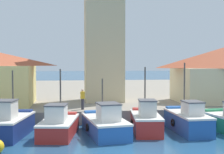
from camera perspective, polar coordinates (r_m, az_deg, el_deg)
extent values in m
cube|color=gray|center=(43.54, -2.82, -2.80)|extent=(120.00, 40.00, 1.02)
cube|color=navy|center=(20.99, -18.11, -8.75)|extent=(2.61, 4.67, 1.17)
cube|color=navy|center=(22.69, -16.42, -6.07)|extent=(1.69, 0.86, 0.24)
cube|color=silver|center=(20.88, -18.13, -7.05)|extent=(2.68, 4.74, 0.12)
cube|color=beige|center=(20.07, -18.92, -5.74)|extent=(1.35, 1.50, 1.06)
cube|color=#4C4C51|center=(20.00, -18.95, -4.12)|extent=(1.44, 1.59, 0.08)
cylinder|color=#4C4742|center=(21.20, -17.68, -2.76)|extent=(0.10, 0.10, 2.91)
cube|color=#AD2823|center=(20.51, -9.66, -9.24)|extent=(2.63, 4.72, 0.95)
cube|color=#AD2823|center=(22.31, -8.68, -6.69)|extent=(1.73, 0.85, 0.24)
cube|color=silver|center=(20.40, -9.67, -7.79)|extent=(2.69, 4.79, 0.12)
cube|color=silver|center=(19.55, -10.13, -6.60)|extent=(1.36, 1.51, 0.99)
cube|color=#4C4C51|center=(19.47, -10.14, -5.05)|extent=(1.46, 1.60, 0.08)
cylinder|color=#4C4742|center=(20.71, -9.41, -2.97)|extent=(0.10, 0.10, 3.21)
torus|color=black|center=(20.94, -12.40, -9.01)|extent=(0.20, 0.53, 0.52)
cube|color=#2356A8|center=(20.49, -1.33, -9.15)|extent=(2.79, 5.32, 0.99)
cube|color=#2356A8|center=(22.56, -2.80, -6.45)|extent=(1.83, 0.85, 0.24)
cube|color=silver|center=(20.38, -1.33, -7.65)|extent=(2.86, 5.39, 0.12)
cube|color=silver|center=(19.44, -0.67, -6.47)|extent=(1.45, 1.69, 1.00)
cube|color=#4C4C51|center=(19.36, -0.67, -4.89)|extent=(1.54, 1.78, 0.08)
cylinder|color=#4C4742|center=(20.79, -1.78, -3.76)|extent=(0.10, 0.10, 2.52)
torus|color=black|center=(20.48, -4.58, -9.16)|extent=(0.19, 0.53, 0.52)
cube|color=#AD2823|center=(21.34, 6.20, -8.51)|extent=(2.18, 4.42, 1.12)
cube|color=#AD2823|center=(23.06, 5.62, -5.95)|extent=(1.51, 0.76, 0.24)
cube|color=silver|center=(21.23, 6.20, -6.90)|extent=(2.25, 4.49, 0.12)
cube|color=beige|center=(20.41, 6.48, -5.73)|extent=(1.17, 1.38, 0.98)
cube|color=#4C4C51|center=(20.34, 6.48, -4.25)|extent=(1.25, 1.47, 0.08)
cylinder|color=#4C4742|center=(21.54, 6.05, -2.36)|extent=(0.10, 0.10, 3.16)
torus|color=black|center=(21.45, 3.62, -8.44)|extent=(0.18, 0.53, 0.52)
cube|color=#2356A8|center=(21.95, 13.60, -8.17)|extent=(1.84, 4.76, 1.19)
cube|color=#2356A8|center=(23.77, 11.68, -5.56)|extent=(1.50, 0.63, 0.24)
cube|color=silver|center=(21.84, 13.62, -6.51)|extent=(1.91, 4.82, 0.12)
cube|color=silver|center=(21.01, 14.49, -5.59)|extent=(1.08, 1.44, 0.81)
cube|color=#4C4C51|center=(20.95, 14.51, -4.39)|extent=(1.16, 1.52, 0.08)
cylinder|color=#4C4742|center=(22.17, 13.09, -1.80)|extent=(0.10, 0.10, 3.38)
torus|color=black|center=(21.83, 11.02, -8.20)|extent=(0.13, 0.52, 0.52)
cube|color=#237A4C|center=(24.27, 18.26, -5.87)|extent=(1.79, 0.82, 0.24)
torus|color=black|center=(22.48, 18.08, -8.18)|extent=(0.19, 0.53, 0.52)
cube|color=beige|center=(29.78, -1.53, 7.58)|extent=(3.53, 3.53, 12.42)
cylinder|color=#33333D|center=(24.50, -5.40, -4.95)|extent=(0.22, 0.22, 0.85)
cube|color=gold|center=(24.41, -5.41, -3.31)|extent=(0.34, 0.22, 0.56)
sphere|color=beige|center=(24.37, -5.41, -2.40)|extent=(0.20, 0.20, 0.20)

